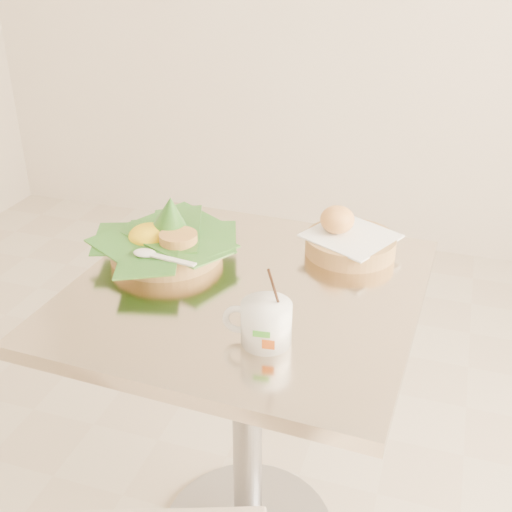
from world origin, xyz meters
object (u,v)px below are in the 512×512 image
(bread_basket, at_px, (348,240))
(coffee_mug, at_px, (265,322))
(rice_basket, at_px, (166,239))
(cafe_table, at_px, (247,372))

(bread_basket, relative_size, coffee_mug, 1.46)
(bread_basket, distance_m, coffee_mug, 0.40)
(coffee_mug, bearing_deg, rice_basket, 141.14)
(cafe_table, distance_m, coffee_mug, 0.33)
(cafe_table, xyz_separation_m, coffee_mug, (0.09, -0.17, 0.26))
(cafe_table, relative_size, bread_basket, 3.25)
(bread_basket, height_order, coffee_mug, coffee_mug)
(cafe_table, height_order, rice_basket, rice_basket)
(rice_basket, xyz_separation_m, coffee_mug, (0.31, -0.25, -0.00))
(rice_basket, relative_size, bread_basket, 1.36)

